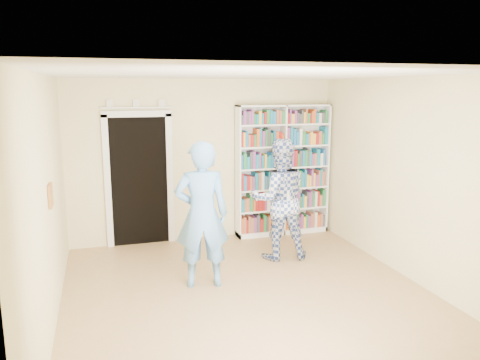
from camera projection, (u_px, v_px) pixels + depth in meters
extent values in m
plane|color=#A67950|center=(250.00, 297.00, 5.80)|extent=(5.00, 5.00, 0.00)
plane|color=white|center=(251.00, 74.00, 5.28)|extent=(5.00, 5.00, 0.00)
plane|color=#F6E8A9|center=(205.00, 161.00, 7.89)|extent=(4.50, 0.00, 4.50)
plane|color=#F6E8A9|center=(47.00, 204.00, 4.90)|extent=(0.00, 5.00, 5.00)
plane|color=#F6E8A9|center=(412.00, 180.00, 6.18)|extent=(0.00, 5.00, 5.00)
cube|color=white|center=(283.00, 171.00, 8.16)|extent=(1.65, 0.31, 2.27)
cube|color=white|center=(283.00, 171.00, 8.16)|extent=(0.03, 0.31, 2.27)
cube|color=black|center=(139.00, 182.00, 7.62)|extent=(0.90, 0.03, 2.10)
cube|color=white|center=(108.00, 184.00, 7.46)|extent=(0.10, 0.06, 2.20)
cube|color=white|center=(170.00, 180.00, 7.75)|extent=(0.10, 0.06, 2.20)
cube|color=white|center=(137.00, 114.00, 7.39)|extent=(1.10, 0.06, 0.10)
cube|color=white|center=(136.00, 108.00, 7.37)|extent=(1.10, 0.08, 0.02)
cube|color=brown|center=(50.00, 195.00, 5.09)|extent=(0.03, 0.25, 0.25)
imported|color=#6099D6|center=(202.00, 215.00, 5.99)|extent=(0.76, 0.55, 1.91)
imported|color=navy|center=(279.00, 199.00, 7.00)|extent=(0.97, 0.81, 1.83)
cube|color=white|center=(291.00, 199.00, 6.80)|extent=(0.18, 0.11, 0.28)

